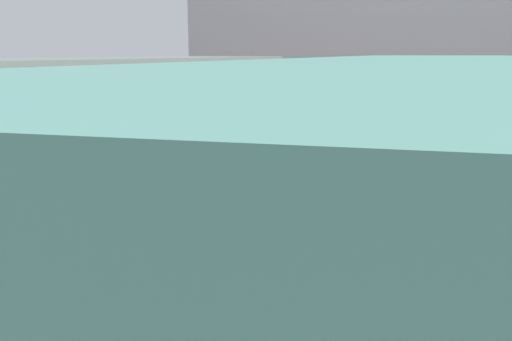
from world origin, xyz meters
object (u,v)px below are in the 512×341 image
commuter_train (293,154)px  passenger_near_bench (469,154)px  platform_sign (417,131)px  platform_bench (503,199)px  litter_bin (427,302)px

commuter_train → passenger_near_bench: (4.59, 0.78, 0.08)m
commuter_train → platform_sign: size_ratio=4.67×
platform_bench → passenger_near_bench: size_ratio=0.89×
commuter_train → platform_sign: (3.23, -1.25, 0.90)m
commuter_train → litter_bin: (3.42, -8.25, -0.33)m
commuter_train → platform_sign: bearing=-21.2°
platform_bench → platform_sign: 2.58m
commuter_train → platform_bench: commuter_train is taller
commuter_train → litter_bin: 8.94m
platform_bench → passenger_near_bench: passenger_near_bench is taller
commuter_train → platform_bench: 5.71m
litter_bin → passenger_near_bench: 9.11m
litter_bin → passenger_near_bench: size_ratio=0.51×
platform_sign → passenger_near_bench: 2.57m
litter_bin → platform_bench: bearing=73.9°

